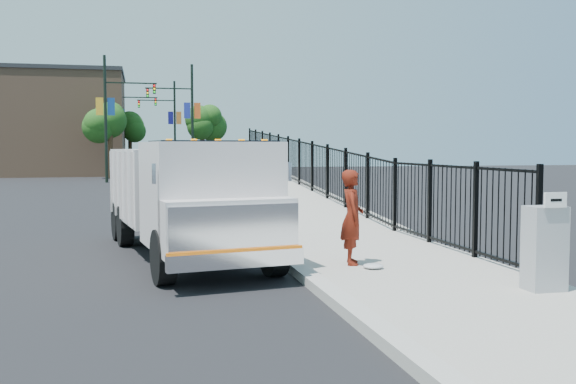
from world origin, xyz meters
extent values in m
plane|color=black|center=(0.00, 0.00, 0.00)|extent=(120.00, 120.00, 0.00)
cube|color=#9E998E|center=(1.93, -2.00, 0.06)|extent=(3.55, 12.00, 0.12)
cube|color=#ADAAA3|center=(0.00, -2.00, 0.08)|extent=(0.30, 12.00, 0.16)
cube|color=#9E998E|center=(2.12, 16.00, 0.00)|extent=(3.95, 24.06, 3.19)
cube|color=black|center=(3.55, 12.00, 0.90)|extent=(0.10, 28.00, 1.80)
cube|color=black|center=(-1.84, 2.22, 0.50)|extent=(1.87, 6.27, 0.20)
cube|color=silver|center=(-1.52, 0.15, 1.41)|extent=(2.43, 2.32, 1.82)
cube|color=silver|center=(-1.34, -0.98, 0.96)|extent=(2.22, 0.97, 0.91)
cube|color=silver|center=(-1.28, -1.31, 0.96)|extent=(2.08, 0.40, 0.78)
cube|color=silver|center=(-1.27, -1.38, 0.50)|extent=(2.19, 0.50, 0.26)
cube|color=orange|center=(-1.27, -1.38, 0.64)|extent=(2.17, 0.39, 0.05)
cube|color=black|center=(-1.48, -0.08, 1.96)|extent=(2.17, 1.48, 0.78)
cube|color=silver|center=(-2.03, 3.39, 1.41)|extent=(2.76, 4.13, 1.55)
cube|color=silver|center=(-2.50, -0.93, 1.82)|extent=(0.06, 0.06, 0.32)
cube|color=silver|center=(-0.25, -0.58, 1.82)|extent=(0.06, 0.06, 0.32)
cube|color=orange|center=(-2.24, -0.52, 2.34)|extent=(0.10, 0.09, 0.05)
cube|color=orange|center=(-1.84, -0.46, 2.34)|extent=(0.10, 0.09, 0.05)
cube|color=orange|center=(-1.43, -0.39, 2.34)|extent=(0.10, 0.09, 0.05)
cube|color=orange|center=(-1.02, -0.33, 2.34)|extent=(0.10, 0.09, 0.05)
cube|color=orange|center=(-0.62, -0.26, 2.34)|extent=(0.10, 0.09, 0.05)
cylinder|color=black|center=(-2.36, -0.63, 0.46)|extent=(0.43, 0.95, 0.91)
cylinder|color=black|center=(-0.47, -0.33, 0.46)|extent=(0.43, 0.95, 0.91)
cylinder|color=black|center=(-3.06, 3.78, 0.46)|extent=(0.43, 0.95, 0.91)
cylinder|color=black|center=(-1.17, 4.08, 0.46)|extent=(0.43, 0.95, 0.91)
cylinder|color=black|center=(-3.22, 4.77, 0.46)|extent=(0.43, 0.95, 0.91)
cylinder|color=black|center=(-1.32, 5.07, 0.46)|extent=(0.43, 0.95, 0.91)
imported|color=#5F170B|center=(1.01, -0.16, 0.98)|extent=(0.53, 0.70, 1.71)
cube|color=gray|center=(3.10, -2.82, 0.75)|extent=(0.55, 0.40, 1.25)
cube|color=white|center=(3.10, -3.04, 1.48)|extent=(0.35, 0.04, 0.22)
ellipsoid|color=silver|center=(1.24, -0.65, 0.16)|extent=(0.36, 0.36, 0.09)
cylinder|color=black|center=(-4.80, 31.06, 4.00)|extent=(0.18, 0.18, 8.00)
cube|color=black|center=(-3.20, 31.06, 6.30)|extent=(3.20, 0.08, 0.08)
cube|color=black|center=(-1.76, 31.06, 5.95)|extent=(0.18, 0.22, 0.60)
cube|color=navy|center=(-4.45, 31.06, 4.80)|extent=(0.45, 0.04, 1.10)
cube|color=gold|center=(-5.15, 31.06, 4.80)|extent=(0.45, 0.04, 1.10)
cylinder|color=black|center=(0.90, 34.34, 4.00)|extent=(0.18, 0.18, 8.00)
cube|color=black|center=(-0.70, 34.34, 6.30)|extent=(3.20, 0.08, 0.08)
cube|color=black|center=(-2.14, 34.34, 5.95)|extent=(0.18, 0.22, 0.60)
cube|color=orange|center=(1.25, 34.34, 4.80)|extent=(0.45, 0.04, 1.10)
cube|color=#22319F|center=(0.55, 34.34, 4.80)|extent=(0.45, 0.04, 1.10)
cylinder|color=black|center=(-4.45, 43.02, 4.00)|extent=(0.18, 0.18, 8.00)
cube|color=black|center=(-2.85, 43.02, 6.30)|extent=(3.20, 0.08, 0.08)
cube|color=black|center=(-1.41, 43.02, 5.95)|extent=(0.18, 0.22, 0.60)
cube|color=#2B599E|center=(-4.10, 43.02, 4.80)|extent=(0.45, 0.04, 1.10)
cube|color=gold|center=(-4.80, 43.02, 4.80)|extent=(0.45, 0.04, 1.10)
cylinder|color=black|center=(0.30, 46.09, 4.00)|extent=(0.18, 0.18, 8.00)
cube|color=black|center=(-1.30, 46.09, 6.30)|extent=(3.20, 0.08, 0.08)
cube|color=black|center=(-2.74, 46.09, 5.95)|extent=(0.18, 0.22, 0.60)
cube|color=orange|center=(0.65, 46.09, 4.80)|extent=(0.45, 0.04, 1.10)
cube|color=navy|center=(-0.05, 46.09, 4.80)|extent=(0.45, 0.04, 1.10)
cylinder|color=#382314|center=(-4.76, 36.13, 1.60)|extent=(0.36, 0.36, 3.20)
sphere|color=#194714|center=(-4.76, 36.13, 4.00)|extent=(2.57, 2.57, 2.57)
cylinder|color=#382314|center=(1.94, 38.07, 1.60)|extent=(0.36, 0.36, 3.20)
sphere|color=#194714|center=(1.94, 38.07, 4.00)|extent=(2.11, 2.11, 2.11)
cylinder|color=#382314|center=(-3.56, 47.36, 1.60)|extent=(0.36, 0.36, 3.20)
sphere|color=#194714|center=(-3.56, 47.36, 4.00)|extent=(2.38, 2.38, 2.38)
cube|color=#8C664C|center=(-9.00, 44.00, 4.00)|extent=(10.00, 10.00, 8.00)
camera|label=1|loc=(-2.70, -11.11, 2.24)|focal=40.00mm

